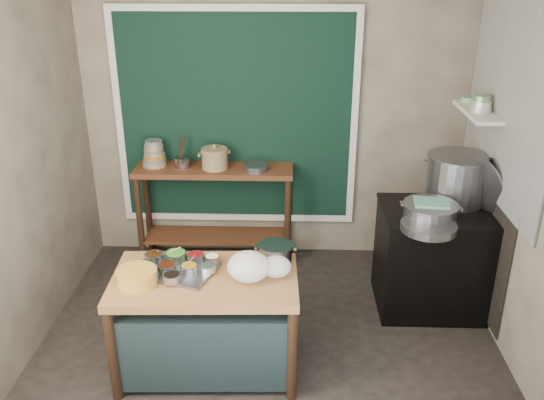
{
  "coord_description": "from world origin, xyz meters",
  "views": [
    {
      "loc": [
        0.15,
        -3.65,
        2.76
      ],
      "look_at": [
        0.02,
        0.25,
        1.08
      ],
      "focal_mm": 38.0,
      "sensor_mm": 36.0,
      "label": 1
    }
  ],
  "objects_px": {
    "back_counter": "(216,215)",
    "yellow_basin": "(137,277)",
    "ceramic_crock": "(215,159)",
    "steamer": "(430,212)",
    "condiment_tray": "(177,270)",
    "utensil_cup": "(183,162)",
    "saucepan": "(276,253)",
    "prep_table": "(207,323)",
    "stove_block": "(434,260)",
    "stock_pot": "(456,179)"
  },
  "relations": [
    {
      "from": "yellow_basin",
      "to": "condiment_tray",
      "type": "bearing_deg",
      "value": 35.35
    },
    {
      "from": "back_counter",
      "to": "steamer",
      "type": "bearing_deg",
      "value": -27.65
    },
    {
      "from": "prep_table",
      "to": "ceramic_crock",
      "type": "height_order",
      "value": "ceramic_crock"
    },
    {
      "from": "back_counter",
      "to": "stock_pot",
      "type": "distance_m",
      "value": 2.2
    },
    {
      "from": "prep_table",
      "to": "stock_pot",
      "type": "relative_size",
      "value": 2.46
    },
    {
      "from": "yellow_basin",
      "to": "ceramic_crock",
      "type": "distance_m",
      "value": 1.72
    },
    {
      "from": "ceramic_crock",
      "to": "condiment_tray",
      "type": "bearing_deg",
      "value": -93.06
    },
    {
      "from": "back_counter",
      "to": "stove_block",
      "type": "xyz_separation_m",
      "value": [
        1.9,
        -0.73,
        -0.05
      ]
    },
    {
      "from": "saucepan",
      "to": "condiment_tray",
      "type": "bearing_deg",
      "value": -166.42
    },
    {
      "from": "stove_block",
      "to": "saucepan",
      "type": "distance_m",
      "value": 1.5
    },
    {
      "from": "stove_block",
      "to": "saucepan",
      "type": "xyz_separation_m",
      "value": [
        -1.29,
        -0.65,
        0.39
      ]
    },
    {
      "from": "ceramic_crock",
      "to": "stock_pot",
      "type": "relative_size",
      "value": 0.5
    },
    {
      "from": "yellow_basin",
      "to": "stove_block",
      "type": "bearing_deg",
      "value": 23.72
    },
    {
      "from": "prep_table",
      "to": "stove_block",
      "type": "bearing_deg",
      "value": 23.88
    },
    {
      "from": "back_counter",
      "to": "steamer",
      "type": "distance_m",
      "value": 2.05
    },
    {
      "from": "saucepan",
      "to": "prep_table",
      "type": "bearing_deg",
      "value": -155.12
    },
    {
      "from": "stock_pot",
      "to": "steamer",
      "type": "bearing_deg",
      "value": -126.65
    },
    {
      "from": "ceramic_crock",
      "to": "steamer",
      "type": "xyz_separation_m",
      "value": [
        1.75,
        -0.91,
        -0.09
      ]
    },
    {
      "from": "utensil_cup",
      "to": "steamer",
      "type": "bearing_deg",
      "value": -24.65
    },
    {
      "from": "prep_table",
      "to": "stove_block",
      "type": "xyz_separation_m",
      "value": [
        1.77,
        0.86,
        0.05
      ]
    },
    {
      "from": "ceramic_crock",
      "to": "stock_pot",
      "type": "xyz_separation_m",
      "value": [
        2.03,
        -0.54,
        0.04
      ]
    },
    {
      "from": "ceramic_crock",
      "to": "steamer",
      "type": "relative_size",
      "value": 0.59
    },
    {
      "from": "stove_block",
      "to": "stock_pot",
      "type": "height_order",
      "value": "stock_pot"
    },
    {
      "from": "back_counter",
      "to": "utensil_cup",
      "type": "distance_m",
      "value": 0.59
    },
    {
      "from": "condiment_tray",
      "to": "ceramic_crock",
      "type": "xyz_separation_m",
      "value": [
        0.08,
        1.51,
        0.27
      ]
    },
    {
      "from": "back_counter",
      "to": "yellow_basin",
      "type": "distance_m",
      "value": 1.75
    },
    {
      "from": "saucepan",
      "to": "stock_pot",
      "type": "relative_size",
      "value": 0.49
    },
    {
      "from": "stove_block",
      "to": "back_counter",
      "type": "bearing_deg",
      "value": 158.98
    },
    {
      "from": "yellow_basin",
      "to": "steamer",
      "type": "bearing_deg",
      "value": 20.43
    },
    {
      "from": "condiment_tray",
      "to": "stove_block",
      "type": "bearing_deg",
      "value": 22.17
    },
    {
      "from": "stove_block",
      "to": "saucepan",
      "type": "bearing_deg",
      "value": -153.48
    },
    {
      "from": "prep_table",
      "to": "condiment_tray",
      "type": "xyz_separation_m",
      "value": [
        -0.2,
        0.06,
        0.39
      ]
    },
    {
      "from": "condiment_tray",
      "to": "stock_pot",
      "type": "height_order",
      "value": "stock_pot"
    },
    {
      "from": "back_counter",
      "to": "stock_pot",
      "type": "height_order",
      "value": "stock_pot"
    },
    {
      "from": "saucepan",
      "to": "stock_pot",
      "type": "height_order",
      "value": "stock_pot"
    },
    {
      "from": "condiment_tray",
      "to": "utensil_cup",
      "type": "height_order",
      "value": "utensil_cup"
    },
    {
      "from": "utensil_cup",
      "to": "ceramic_crock",
      "type": "bearing_deg",
      "value": -6.79
    },
    {
      "from": "prep_table",
      "to": "saucepan",
      "type": "xyz_separation_m",
      "value": [
        0.47,
        0.21,
        0.44
      ]
    },
    {
      "from": "prep_table",
      "to": "ceramic_crock",
      "type": "xyz_separation_m",
      "value": [
        -0.12,
        1.57,
        0.66
      ]
    },
    {
      "from": "stock_pot",
      "to": "ceramic_crock",
      "type": "bearing_deg",
      "value": 165.21
    },
    {
      "from": "prep_table",
      "to": "stock_pot",
      "type": "height_order",
      "value": "stock_pot"
    },
    {
      "from": "stock_pot",
      "to": "steamer",
      "type": "xyz_separation_m",
      "value": [
        -0.28,
        -0.37,
        -0.13
      ]
    },
    {
      "from": "back_counter",
      "to": "yellow_basin",
      "type": "height_order",
      "value": "back_counter"
    },
    {
      "from": "stove_block",
      "to": "steamer",
      "type": "relative_size",
      "value": 2.12
    },
    {
      "from": "utensil_cup",
      "to": "stock_pot",
      "type": "xyz_separation_m",
      "value": [
        2.33,
        -0.57,
        0.08
      ]
    },
    {
      "from": "stove_block",
      "to": "steamer",
      "type": "height_order",
      "value": "steamer"
    },
    {
      "from": "prep_table",
      "to": "utensil_cup",
      "type": "bearing_deg",
      "value": 102.45
    },
    {
      "from": "yellow_basin",
      "to": "utensil_cup",
      "type": "height_order",
      "value": "utensil_cup"
    },
    {
      "from": "condiment_tray",
      "to": "stock_pot",
      "type": "distance_m",
      "value": 2.34
    },
    {
      "from": "steamer",
      "to": "yellow_basin",
      "type": "bearing_deg",
      "value": -159.57
    }
  ]
}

